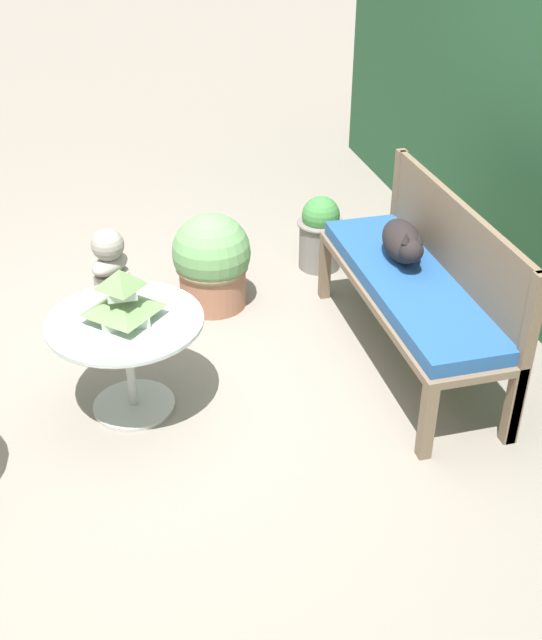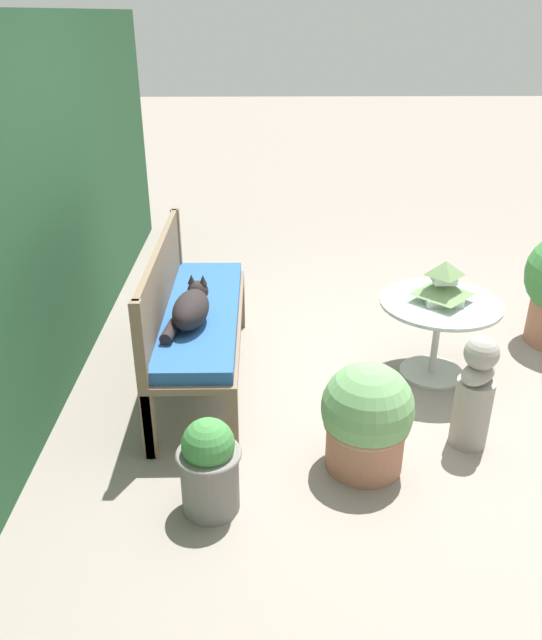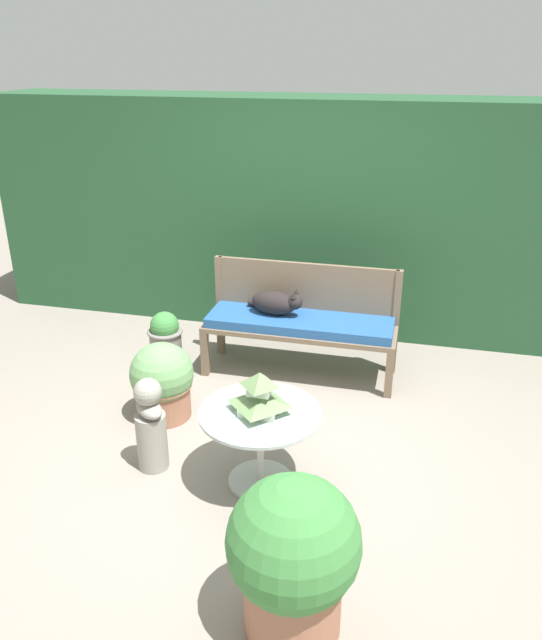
# 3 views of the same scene
# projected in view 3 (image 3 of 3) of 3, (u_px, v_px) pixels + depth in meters

# --- Properties ---
(ground) EXTENTS (30.00, 30.00, 0.00)m
(ground) POSITION_uv_depth(u_px,v_px,m) (257.00, 444.00, 4.35)
(ground) COLOR gray
(foliage_hedge_back) EXTENTS (6.40, 0.86, 2.15)m
(foliage_hedge_back) POSITION_uv_depth(u_px,v_px,m) (319.00, 214.00, 6.01)
(foliage_hedge_back) COLOR #234C2D
(foliage_hedge_back) RESTS_ON ground
(garden_bench) EXTENTS (1.58, 0.49, 0.51)m
(garden_bench) POSITION_uv_depth(u_px,v_px,m) (300.00, 326.00, 5.14)
(garden_bench) COLOR brown
(garden_bench) RESTS_ON ground
(bench_backrest) EXTENTS (1.58, 0.06, 0.91)m
(bench_backrest) POSITION_uv_depth(u_px,v_px,m) (306.00, 292.00, 5.25)
(bench_backrest) COLOR brown
(bench_backrest) RESTS_ON ground
(cat) EXTENTS (0.50, 0.28, 0.24)m
(cat) POSITION_uv_depth(u_px,v_px,m) (276.00, 303.00, 5.15)
(cat) COLOR black
(cat) RESTS_ON garden_bench
(patio_table) EXTENTS (0.75, 0.75, 0.52)m
(patio_table) POSITION_uv_depth(u_px,v_px,m) (260.00, 427.00, 3.82)
(patio_table) COLOR #B7B7B2
(patio_table) RESTS_ON ground
(pagoda_birdhouse) EXTENTS (0.30, 0.30, 0.27)m
(pagoda_birdhouse) POSITION_uv_depth(u_px,v_px,m) (260.00, 395.00, 3.73)
(pagoda_birdhouse) COLOR #B2BCA8
(pagoda_birdhouse) RESTS_ON patio_table
(garden_bust) EXTENTS (0.28, 0.28, 0.65)m
(garden_bust) POSITION_uv_depth(u_px,v_px,m) (151.00, 425.00, 4.00)
(garden_bust) COLOR gray
(garden_bust) RESTS_ON ground
(potted_plant_table_far) EXTENTS (0.31, 0.31, 0.49)m
(potted_plant_table_far) POSITION_uv_depth(u_px,v_px,m) (165.00, 339.00, 5.36)
(potted_plant_table_far) COLOR slate
(potted_plant_table_far) RESTS_ON ground
(potted_plant_table_near) EXTENTS (0.47, 0.47, 0.59)m
(potted_plant_table_near) POSITION_uv_depth(u_px,v_px,m) (162.00, 382.00, 4.59)
(potted_plant_table_near) COLOR #9E664C
(potted_plant_table_near) RESTS_ON ground
(potted_plant_bench_right) EXTENTS (0.62, 0.62, 0.82)m
(potted_plant_bench_right) POSITION_uv_depth(u_px,v_px,m) (293.00, 556.00, 2.82)
(potted_plant_bench_right) COLOR #9E664C
(potted_plant_bench_right) RESTS_ON ground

